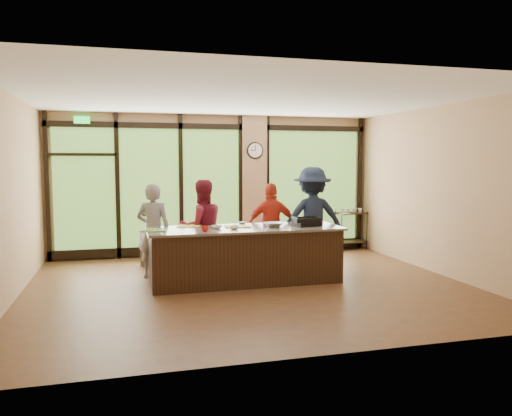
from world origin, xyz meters
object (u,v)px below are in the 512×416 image
bar_cart (351,225)px  cook_left (154,231)px  island_base (245,256)px  cook_right (312,218)px  roasting_pan (306,224)px  flower_stand (152,248)px

bar_cart → cook_left: bearing=-167.4°
island_base → bar_cart: (3.10, 2.45, 0.12)m
island_base → cook_right: size_ratio=1.63×
cook_right → roasting_pan: 0.85m
roasting_pan → flower_stand: roasting_pan is taller
cook_right → flower_stand: (-2.88, 0.96, -0.60)m
island_base → cook_left: (-1.45, 0.70, 0.38)m
island_base → roasting_pan: roasting_pan is taller
cook_right → flower_stand: bearing=-10.8°
cook_right → bar_cart: size_ratio=2.04×
bar_cart → cook_right: bearing=-141.3°
island_base → cook_left: 1.66m
roasting_pan → flower_stand: size_ratio=0.60×
roasting_pan → flower_stand: (-2.48, 1.70, -0.60)m
island_base → flower_stand: (-1.43, 1.63, -0.08)m
cook_right → roasting_pan: (-0.40, -0.75, 0.00)m
cook_left → bar_cart: size_ratio=1.75×
cook_left → flower_stand: bearing=-69.2°
cook_left → cook_right: cook_right is taller
island_base → roasting_pan: 1.17m
cook_right → flower_stand: size_ratio=2.67×
cook_right → bar_cart: bearing=-125.3°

